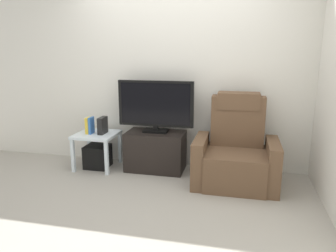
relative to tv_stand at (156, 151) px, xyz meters
The scene contains 10 objects.
ground_plane 0.89m from the tv_stand, 81.00° to the right, with size 6.40×6.40×0.00m, color #9E998E.
wall_back 1.08m from the tv_stand, 64.92° to the left, with size 6.40×0.06×2.60m, color silver.
tv_stand is the anchor object (origin of this frame).
television 0.62m from the tv_stand, 90.00° to the left, with size 1.00×0.20×0.68m.
recliner_armchair 1.08m from the tv_stand, 11.25° to the right, with size 0.98×0.78×1.08m.
side_table 0.82m from the tv_stand, behind, with size 0.54×0.54×0.48m.
subwoofer_box 0.82m from the tv_stand, behind, with size 0.31×0.31×0.31m, color black.
book_leftmost 0.97m from the tv_stand, behind, with size 0.04×0.13×0.22m, color gold.
book_middle 0.93m from the tv_stand, behind, with size 0.03×0.13×0.22m, color #3366B2.
game_console 0.79m from the tv_stand, behind, with size 0.07×0.20×0.22m, color black.
Camera 1 is at (0.95, -3.14, 1.59)m, focal length 34.39 mm.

